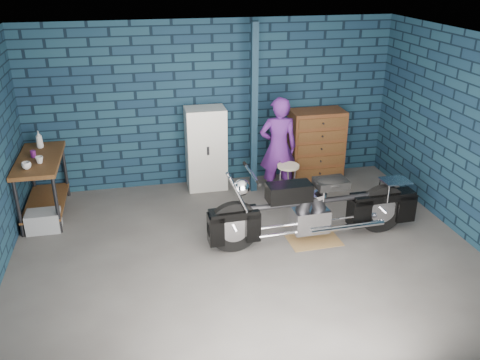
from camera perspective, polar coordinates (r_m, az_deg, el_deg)
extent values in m
plane|color=#55524F|center=(6.67, 0.82, -8.39)|extent=(6.00, 6.00, 0.00)
cube|color=#112539|center=(8.40, -3.00, 8.51)|extent=(6.00, 0.02, 2.70)
cube|color=#112539|center=(7.32, 24.51, 4.06)|extent=(0.02, 5.00, 2.70)
cube|color=white|center=(5.72, 0.99, 15.20)|extent=(6.00, 5.00, 0.02)
cube|color=#112636|center=(7.99, 1.59, 7.73)|extent=(0.10, 0.10, 2.70)
cube|color=brown|center=(8.01, -21.20, -0.70)|extent=(0.60, 1.40, 0.91)
cube|color=brown|center=(7.08, 8.21, -6.59)|extent=(0.72, 0.55, 0.01)
imported|color=#511E71|center=(7.99, 4.31, 3.63)|extent=(0.64, 0.46, 1.63)
cube|color=gray|center=(7.69, -21.19, -4.32)|extent=(0.46, 0.33, 0.28)
cube|color=silver|center=(8.32, -3.84, 3.52)|extent=(0.64, 0.45, 1.36)
cube|color=brown|center=(8.81, 8.55, 3.90)|extent=(0.90, 0.50, 1.21)
imported|color=beige|center=(7.47, -22.86, 1.51)|extent=(0.15, 0.15, 0.10)
imported|color=beige|center=(7.61, -21.60, 2.11)|extent=(0.11, 0.11, 0.10)
cylinder|color=#671B6F|center=(7.88, -22.21, 2.73)|extent=(0.08, 0.08, 0.10)
imported|color=gray|center=(8.22, -21.62, 4.26)|extent=(0.13, 0.13, 0.26)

